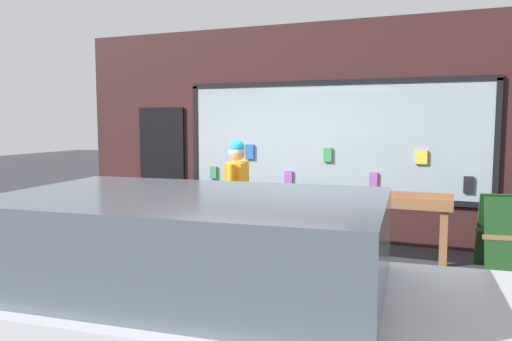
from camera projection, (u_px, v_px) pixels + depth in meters
The scene contains 8 objects.
ground_plane at pixel (230, 276), 6.04m from camera, with size 40.00×40.00×0.00m, color #2D2D33.
shopfront_facade at pixel (292, 132), 8.07m from camera, with size 7.64×0.29×3.39m.
display_table_left at pixel (179, 198), 7.54m from camera, with size 2.22×0.58×0.88m.
display_table_right at pixel (362, 207), 6.51m from camera, with size 2.22×0.62×0.94m.
person_browsing at pixel (237, 192), 6.48m from camera, with size 0.29×0.64×1.62m.
small_dog at pixel (265, 252), 6.11m from camera, with size 0.42×0.46×0.40m.
sandwich_board_sign at pixel (507, 234), 6.11m from camera, with size 0.71×0.81×0.95m.
parked_car at pixel (192, 299), 3.18m from camera, with size 4.38×2.15×1.41m.
Camera 1 is at (2.50, -5.33, 1.87)m, focal length 35.00 mm.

